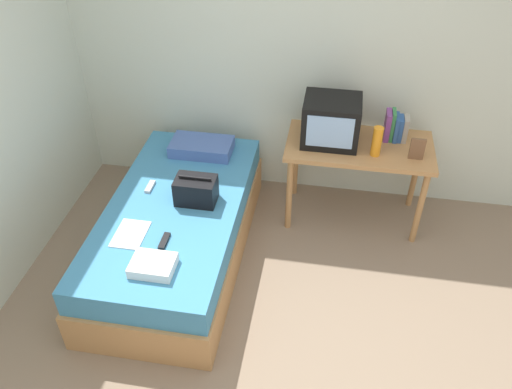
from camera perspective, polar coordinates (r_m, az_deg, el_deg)
The scene contains 14 objects.
ground_plane at distance 3.61m, azimuth 0.98°, elevation -17.61°, with size 8.00×8.00×0.00m, color #84705B.
wall_back at distance 4.35m, azimuth 5.41°, elevation 15.33°, with size 5.20×0.10×2.60m, color silver.
bed at distance 4.10m, azimuth -8.60°, elevation -3.90°, with size 1.00×2.00×0.53m.
desk at distance 4.28m, azimuth 11.13°, elevation 4.36°, with size 1.16×0.60×0.74m.
tv at distance 4.15m, azimuth 8.22°, elevation 7.98°, with size 0.44×0.39×0.36m.
water_bottle at distance 4.07m, azimuth 13.08°, elevation 5.67°, with size 0.08×0.08×0.24m, color orange.
book_row at distance 4.31m, azimuth 14.99°, elevation 7.16°, with size 0.18×0.16×0.25m.
picture_frame at distance 4.12m, azimuth 17.21°, elevation 4.78°, with size 0.11×0.02×0.18m, color brown.
pillow at distance 4.43m, azimuth -5.96°, elevation 5.20°, with size 0.51×0.30×0.10m, color #4766AD.
handbag at distance 3.87m, azimuth -6.58°, elevation 0.48°, with size 0.30×0.20×0.23m.
magazine at distance 3.73m, azimuth -13.56°, elevation -4.22°, with size 0.21×0.29×0.01m, color white.
remote_dark at distance 3.62m, azimuth -9.99°, elevation -5.03°, with size 0.04×0.16×0.02m, color black.
remote_silver at distance 4.11m, azimuth -11.50°, elevation 0.85°, with size 0.04×0.14×0.02m, color #B7B7BC.
folded_towel at distance 3.43m, azimuth -11.20°, elevation -7.60°, with size 0.28×0.22×0.07m, color white.
Camera 1 is at (0.28, -2.00, 2.99)m, focal length 36.59 mm.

